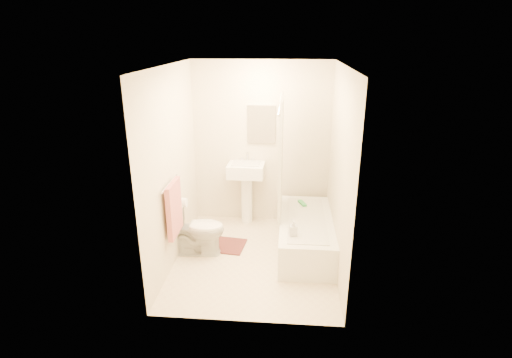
# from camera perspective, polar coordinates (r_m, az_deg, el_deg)

# --- Properties ---
(floor) EXTENTS (2.40, 2.40, 0.00)m
(floor) POSITION_cam_1_polar(r_m,az_deg,el_deg) (5.24, -0.23, -11.28)
(floor) COLOR beige
(floor) RESTS_ON ground
(ceiling) EXTENTS (2.40, 2.40, 0.00)m
(ceiling) POSITION_cam_1_polar(r_m,az_deg,el_deg) (4.49, -0.28, 15.90)
(ceiling) COLOR white
(ceiling) RESTS_ON ground
(wall_back) EXTENTS (2.00, 0.02, 2.40)m
(wall_back) POSITION_cam_1_polar(r_m,az_deg,el_deg) (5.88, 0.78, 4.99)
(wall_back) COLOR beige
(wall_back) RESTS_ON ground
(wall_left) EXTENTS (0.02, 2.40, 2.40)m
(wall_left) POSITION_cam_1_polar(r_m,az_deg,el_deg) (4.92, -11.95, 1.53)
(wall_left) COLOR beige
(wall_left) RESTS_ON ground
(wall_right) EXTENTS (0.02, 2.40, 2.40)m
(wall_right) POSITION_cam_1_polar(r_m,az_deg,el_deg) (4.75, 11.85, 0.90)
(wall_right) COLOR beige
(wall_right) RESTS_ON ground
(mirror) EXTENTS (0.40, 0.03, 0.55)m
(mirror) POSITION_cam_1_polar(r_m,az_deg,el_deg) (5.79, 0.78, 7.81)
(mirror) COLOR white
(mirror) RESTS_ON wall_back
(curtain_rod) EXTENTS (0.03, 1.70, 0.03)m
(curtain_rod) POSITION_cam_1_polar(r_m,az_deg,el_deg) (4.62, 3.62, 10.98)
(curtain_rod) COLOR silver
(curtain_rod) RESTS_ON wall_back
(shower_curtain) EXTENTS (0.04, 0.80, 1.55)m
(shower_curtain) POSITION_cam_1_polar(r_m,az_deg,el_deg) (5.18, 3.54, 3.13)
(shower_curtain) COLOR silver
(shower_curtain) RESTS_ON curtain_rod
(towel_bar) EXTENTS (0.02, 0.60, 0.02)m
(towel_bar) POSITION_cam_1_polar(r_m,az_deg,el_deg) (4.71, -12.23, -0.59)
(towel_bar) COLOR silver
(towel_bar) RESTS_ON wall_left
(towel) EXTENTS (0.06, 0.45, 0.66)m
(towel) POSITION_cam_1_polar(r_m,az_deg,el_deg) (4.82, -11.62, -4.17)
(towel) COLOR #CC7266
(towel) RESTS_ON towel_bar
(toilet_paper) EXTENTS (0.11, 0.12, 0.12)m
(toilet_paper) POSITION_cam_1_polar(r_m,az_deg,el_deg) (5.18, -10.45, -3.32)
(toilet_paper) COLOR white
(toilet_paper) RESTS_ON wall_left
(toilet) EXTENTS (0.72, 0.43, 0.69)m
(toilet) POSITION_cam_1_polar(r_m,az_deg,el_deg) (5.27, -8.36, -7.03)
(toilet) COLOR white
(toilet) RESTS_ON floor
(sink) EXTENTS (0.54, 0.44, 1.03)m
(sink) POSITION_cam_1_polar(r_m,az_deg,el_deg) (5.98, -1.36, -1.67)
(sink) COLOR white
(sink) RESTS_ON floor
(bathtub) EXTENTS (0.69, 1.57, 0.44)m
(bathtub) POSITION_cam_1_polar(r_m,az_deg,el_deg) (5.38, 7.10, -7.84)
(bathtub) COLOR white
(bathtub) RESTS_ON floor
(bath_mat) EXTENTS (0.63, 0.51, 0.02)m
(bath_mat) POSITION_cam_1_polar(r_m,az_deg,el_deg) (5.54, -4.73, -9.37)
(bath_mat) COLOR #562A1E
(bath_mat) RESTS_ON floor
(soap_bottle) EXTENTS (0.11, 0.11, 0.20)m
(soap_bottle) POSITION_cam_1_polar(r_m,az_deg,el_deg) (4.81, 5.33, -7.01)
(soap_bottle) COLOR silver
(soap_bottle) RESTS_ON bathtub
(scrub_brush) EXTENTS (0.13, 0.20, 0.04)m
(scrub_brush) POSITION_cam_1_polar(r_m,az_deg,el_deg) (5.70, 6.62, -3.49)
(scrub_brush) COLOR green
(scrub_brush) RESTS_ON bathtub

